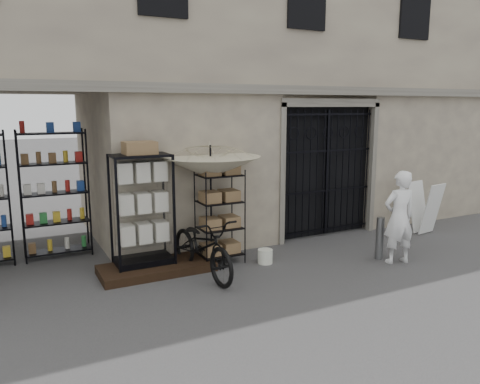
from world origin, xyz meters
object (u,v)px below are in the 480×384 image
wire_rack (220,217)px  white_bucket (265,256)px  bicycle (203,275)px  shopkeeper (396,262)px  steel_bollard (380,238)px  market_umbrella (210,161)px  display_cabinet (143,215)px  easel_sign (425,208)px

wire_rack → white_bucket: wire_rack is taller
bicycle → shopkeeper: size_ratio=1.15×
bicycle → steel_bollard: 3.50m
bicycle → steel_bollard: bearing=-18.2°
market_umbrella → steel_bollard: size_ratio=3.23×
wire_rack → bicycle: bearing=-144.9°
market_umbrella → wire_rack: bearing=-53.4°
shopkeeper → steel_bollard: bearing=-55.7°
bicycle → display_cabinet: bearing=135.6°
display_cabinet → shopkeeper: bearing=-44.5°
bicycle → steel_bollard: (3.40, -0.73, 0.41)m
shopkeeper → easel_sign: (2.13, 1.26, 0.61)m
wire_rack → display_cabinet: bearing=166.9°
steel_bollard → easel_sign: (2.27, 0.95, 0.19)m
display_cabinet → easel_sign: bearing=-27.1°
steel_bollard → wire_rack: bearing=156.3°
steel_bollard → easel_sign: 2.47m
white_bucket → market_umbrella: bearing=143.7°
display_cabinet → wire_rack: display_cabinet is taller
display_cabinet → easel_sign: display_cabinet is taller
display_cabinet → steel_bollard: display_cabinet is taller
white_bucket → wire_rack: bearing=147.4°
wire_rack → bicycle: size_ratio=0.88×
market_umbrella → easel_sign: 5.39m
display_cabinet → steel_bollard: bearing=-41.4°
bicycle → easel_sign: size_ratio=1.73×
wire_rack → white_bucket: (0.72, -0.46, -0.74)m
wire_rack → shopkeeper: bearing=-34.5°
display_cabinet → white_bucket: (2.15, -0.62, -0.90)m
market_umbrella → white_bucket: size_ratio=9.55×
display_cabinet → white_bucket: 2.41m
shopkeeper → wire_rack: bearing=-18.2°
white_bucket → steel_bollard: 2.26m
display_cabinet → shopkeeper: (4.40, -1.71, -1.03)m
white_bucket → easel_sign: size_ratio=0.24×
display_cabinet → market_umbrella: (1.31, -0.00, 0.89)m
shopkeeper → easel_sign: easel_sign is taller
wire_rack → market_umbrella: bearing=119.7°
display_cabinet → bicycle: bearing=-61.5°
white_bucket → easel_sign: 4.41m
display_cabinet → steel_bollard: 4.52m
wire_rack → easel_sign: size_ratio=1.52×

